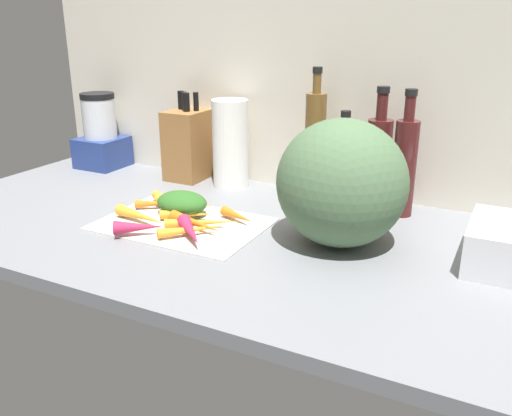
{
  "coord_description": "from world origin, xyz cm",
  "views": [
    {
      "loc": [
        59.17,
        -103.76,
        47.7
      ],
      "look_at": [
        9.57,
        -6.35,
        8.59
      ],
      "focal_mm": 37.57,
      "sensor_mm": 36.0,
      "label": 1
    }
  ],
  "objects_px": {
    "blender_appliance": "(101,136)",
    "bottle_2": "(378,160)",
    "bottle_1": "(343,165)",
    "carrot_5": "(196,223)",
    "carrot_8": "(185,202)",
    "carrot_9": "(192,230)",
    "carrot_1": "(202,223)",
    "bottle_3": "(404,165)",
    "carrot_4": "(141,216)",
    "carrot_2": "(165,201)",
    "carrot_3": "(187,215)",
    "cutting_board": "(182,223)",
    "bottle_0": "(315,144)",
    "paper_towel_roll": "(230,144)",
    "knife_block": "(188,144)",
    "winter_squash": "(341,183)",
    "carrot_10": "(138,227)",
    "carrot_0": "(239,216)",
    "carrot_7": "(190,232)",
    "carrot_6": "(156,204)"
  },
  "relations": [
    {
      "from": "carrot_7",
      "to": "paper_towel_roll",
      "type": "relative_size",
      "value": 0.56
    },
    {
      "from": "carrot_2",
      "to": "carrot_3",
      "type": "distance_m",
      "value": 0.12
    },
    {
      "from": "carrot_0",
      "to": "carrot_8",
      "type": "xyz_separation_m",
      "value": [
        -0.17,
        0.02,
        0.0
      ]
    },
    {
      "from": "carrot_5",
      "to": "bottle_1",
      "type": "relative_size",
      "value": 0.65
    },
    {
      "from": "carrot_2",
      "to": "bottle_2",
      "type": "distance_m",
      "value": 0.57
    },
    {
      "from": "carrot_9",
      "to": "bottle_3",
      "type": "distance_m",
      "value": 0.55
    },
    {
      "from": "bottle_0",
      "to": "paper_towel_roll",
      "type": "bearing_deg",
      "value": -175.5
    },
    {
      "from": "knife_block",
      "to": "bottle_0",
      "type": "distance_m",
      "value": 0.41
    },
    {
      "from": "carrot_3",
      "to": "carrot_9",
      "type": "relative_size",
      "value": 0.84
    },
    {
      "from": "bottle_3",
      "to": "carrot_4",
      "type": "bearing_deg",
      "value": -146.52
    },
    {
      "from": "bottle_1",
      "to": "carrot_10",
      "type": "bearing_deg",
      "value": -125.09
    },
    {
      "from": "blender_appliance",
      "to": "bottle_3",
      "type": "bearing_deg",
      "value": -0.81
    },
    {
      "from": "bottle_0",
      "to": "bottle_2",
      "type": "xyz_separation_m",
      "value": [
        0.18,
        -0.01,
        -0.02
      ]
    },
    {
      "from": "bottle_1",
      "to": "carrot_0",
      "type": "bearing_deg",
      "value": -119.44
    },
    {
      "from": "carrot_8",
      "to": "knife_block",
      "type": "relative_size",
      "value": 0.61
    },
    {
      "from": "carrot_8",
      "to": "bottle_1",
      "type": "relative_size",
      "value": 0.66
    },
    {
      "from": "carrot_8",
      "to": "carrot_9",
      "type": "height_order",
      "value": "carrot_8"
    },
    {
      "from": "cutting_board",
      "to": "bottle_0",
      "type": "xyz_separation_m",
      "value": [
        0.2,
        0.35,
        0.15
      ]
    },
    {
      "from": "carrot_4",
      "to": "carrot_5",
      "type": "xyz_separation_m",
      "value": [
        0.14,
        0.02,
        -0.0
      ]
    },
    {
      "from": "carrot_2",
      "to": "paper_towel_roll",
      "type": "height_order",
      "value": "paper_towel_roll"
    },
    {
      "from": "carrot_8",
      "to": "bottle_3",
      "type": "distance_m",
      "value": 0.56
    },
    {
      "from": "carrot_8",
      "to": "paper_towel_roll",
      "type": "xyz_separation_m",
      "value": [
        -0.0,
        0.25,
        0.1
      ]
    },
    {
      "from": "carrot_7",
      "to": "knife_block",
      "type": "relative_size",
      "value": 0.53
    },
    {
      "from": "carrot_3",
      "to": "carrot_8",
      "type": "distance_m",
      "value": 0.08
    },
    {
      "from": "cutting_board",
      "to": "paper_towel_roll",
      "type": "xyz_separation_m",
      "value": [
        -0.05,
        0.33,
        0.12
      ]
    },
    {
      "from": "carrot_10",
      "to": "bottle_2",
      "type": "xyz_separation_m",
      "value": [
        0.42,
        0.46,
        0.1
      ]
    },
    {
      "from": "paper_towel_roll",
      "to": "carrot_5",
      "type": "bearing_deg",
      "value": -73.19
    },
    {
      "from": "carrot_8",
      "to": "bottle_2",
      "type": "relative_size",
      "value": 0.51
    },
    {
      "from": "carrot_10",
      "to": "blender_appliance",
      "type": "bearing_deg",
      "value": 138.74
    },
    {
      "from": "bottle_0",
      "to": "carrot_4",
      "type": "bearing_deg",
      "value": -126.14
    },
    {
      "from": "winter_squash",
      "to": "bottle_3",
      "type": "height_order",
      "value": "bottle_3"
    },
    {
      "from": "winter_squash",
      "to": "carrot_9",
      "type": "bearing_deg",
      "value": -158.66
    },
    {
      "from": "blender_appliance",
      "to": "bottle_0",
      "type": "distance_m",
      "value": 0.75
    },
    {
      "from": "winter_squash",
      "to": "knife_block",
      "type": "bearing_deg",
      "value": 154.32
    },
    {
      "from": "cutting_board",
      "to": "bottle_1",
      "type": "relative_size",
      "value": 1.61
    },
    {
      "from": "bottle_0",
      "to": "carrot_3",
      "type": "bearing_deg",
      "value": -121.26
    },
    {
      "from": "carrot_1",
      "to": "carrot_8",
      "type": "bearing_deg",
      "value": 140.45
    },
    {
      "from": "carrot_7",
      "to": "bottle_2",
      "type": "distance_m",
      "value": 0.53
    },
    {
      "from": "carrot_8",
      "to": "bottle_0",
      "type": "height_order",
      "value": "bottle_0"
    },
    {
      "from": "knife_block",
      "to": "cutting_board",
      "type": "bearing_deg",
      "value": -58.93
    },
    {
      "from": "carrot_6",
      "to": "carrot_7",
      "type": "bearing_deg",
      "value": -34.28
    },
    {
      "from": "cutting_board",
      "to": "carrot_1",
      "type": "xyz_separation_m",
      "value": [
        0.06,
        -0.01,
        0.02
      ]
    },
    {
      "from": "carrot_6",
      "to": "carrot_9",
      "type": "xyz_separation_m",
      "value": [
        0.18,
        -0.11,
        0.0
      ]
    },
    {
      "from": "carrot_8",
      "to": "carrot_9",
      "type": "xyz_separation_m",
      "value": [
        0.12,
        -0.14,
        -0.0
      ]
    },
    {
      "from": "bottle_1",
      "to": "carrot_5",
      "type": "bearing_deg",
      "value": -121.04
    },
    {
      "from": "carrot_1",
      "to": "bottle_3",
      "type": "height_order",
      "value": "bottle_3"
    },
    {
      "from": "carrot_3",
      "to": "knife_block",
      "type": "xyz_separation_m",
      "value": [
        -0.21,
        0.32,
        0.09
      ]
    },
    {
      "from": "carrot_10",
      "to": "knife_block",
      "type": "height_order",
      "value": "knife_block"
    },
    {
      "from": "blender_appliance",
      "to": "bottle_2",
      "type": "distance_m",
      "value": 0.93
    },
    {
      "from": "carrot_1",
      "to": "bottle_2",
      "type": "bearing_deg",
      "value": 48.2
    }
  ]
}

